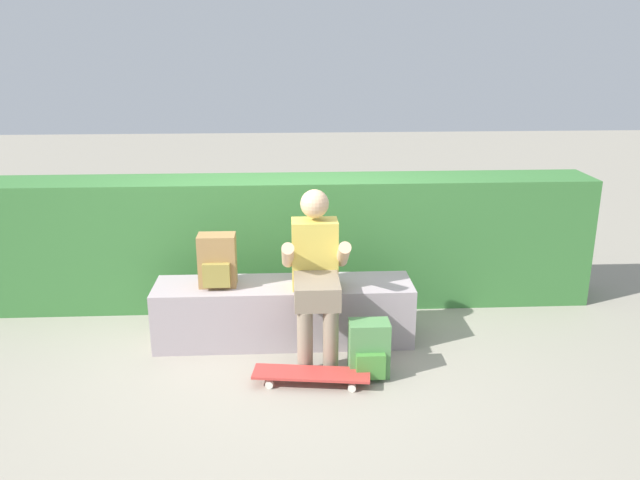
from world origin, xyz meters
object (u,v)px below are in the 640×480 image
person_skater (316,269)px  skateboard_near_person (311,374)px  bench_main (284,312)px  backpack_on_ground (369,350)px  backpack_on_bench (217,261)px

person_skater → skateboard_near_person: (-0.05, -0.48, -0.59)m
bench_main → person_skater: 0.54m
person_skater → backpack_on_ground: person_skater is taller
bench_main → backpack_on_ground: bench_main is taller
bench_main → skateboard_near_person: bench_main is taller
bench_main → person_skater: bearing=-42.7°
person_skater → backpack_on_bench: person_skater is taller
backpack_on_bench → backpack_on_ground: backpack_on_bench is taller
backpack_on_bench → backpack_on_ground: bearing=-28.1°
skateboard_near_person → backpack_on_ground: size_ratio=2.05×
person_skater → skateboard_near_person: bearing=-96.3°
person_skater → backpack_on_bench: 0.76m
bench_main → backpack_on_ground: bearing=-44.9°
backpack_on_ground → skateboard_near_person: bearing=-165.1°
bench_main → backpack_on_bench: backpack_on_bench is taller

